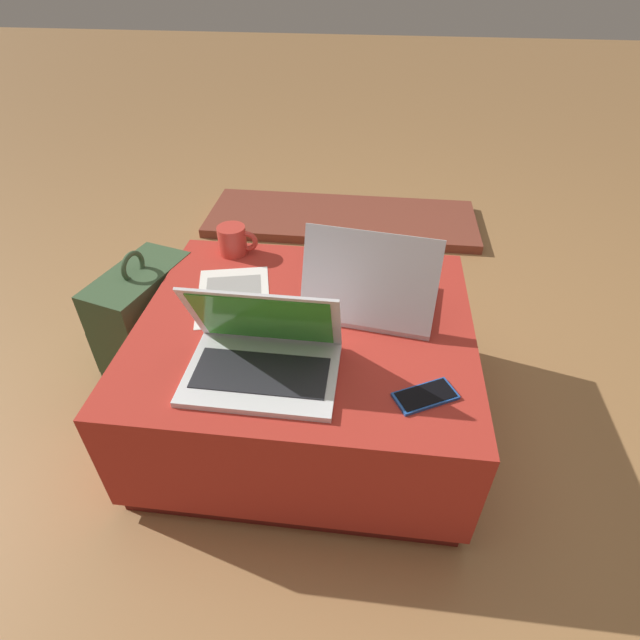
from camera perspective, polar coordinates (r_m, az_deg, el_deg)
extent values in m
plane|color=#9E7042|center=(1.65, -1.49, -10.77)|extent=(14.00, 14.00, 0.00)
cube|color=maroon|center=(1.63, -1.50, -10.20)|extent=(0.89, 0.78, 0.05)
cube|color=#B22D23|center=(1.49, -1.62, -5.29)|extent=(0.93, 0.81, 0.34)
cube|color=silver|center=(1.23, -6.66, -6.10)|extent=(0.37, 0.26, 0.02)
cube|color=#232328|center=(1.22, -6.76, -5.99)|extent=(0.32, 0.14, 0.00)
cube|color=silver|center=(1.20, -6.39, 0.22)|extent=(0.37, 0.13, 0.23)
cube|color=green|center=(1.20, -6.42, 0.00)|extent=(0.33, 0.11, 0.20)
cube|color=#B7B7BC|center=(1.45, 5.87, 2.18)|extent=(0.39, 0.30, 0.02)
cube|color=#B2B2B7|center=(1.45, 5.94, 2.63)|extent=(0.33, 0.18, 0.00)
cube|color=#B7B7BC|center=(1.31, 5.56, 4.54)|extent=(0.37, 0.14, 0.24)
cube|color=black|center=(1.31, 5.60, 4.59)|extent=(0.33, 0.12, 0.22)
cube|color=#1E4C9E|center=(1.20, 11.95, -8.50)|extent=(0.16, 0.13, 0.01)
cube|color=black|center=(1.20, 11.98, -8.34)|extent=(0.15, 0.12, 0.00)
cube|color=#385133|center=(1.79, -19.04, -0.16)|extent=(0.27, 0.39, 0.39)
cube|color=#2F452B|center=(1.90, -21.14, -1.16)|extent=(0.14, 0.29, 0.18)
torus|color=#385133|center=(1.67, -20.59, 5.75)|extent=(0.04, 0.10, 0.10)
cube|color=silver|center=(1.50, -9.87, 2.74)|extent=(0.27, 0.34, 0.00)
cube|color=gray|center=(1.50, -9.87, 2.77)|extent=(0.21, 0.24, 0.00)
cylinder|color=red|center=(1.69, -9.99, 8.97)|extent=(0.09, 0.09, 0.10)
torus|color=red|center=(1.67, -8.31, 8.92)|extent=(0.07, 0.02, 0.07)
cube|color=brown|center=(2.70, 2.47, 11.49)|extent=(1.40, 0.50, 0.04)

